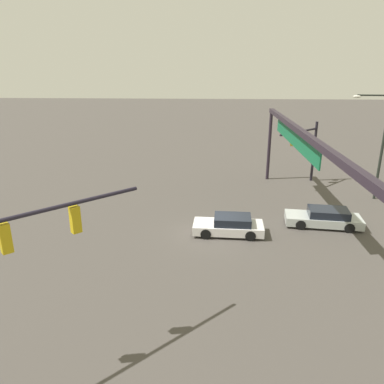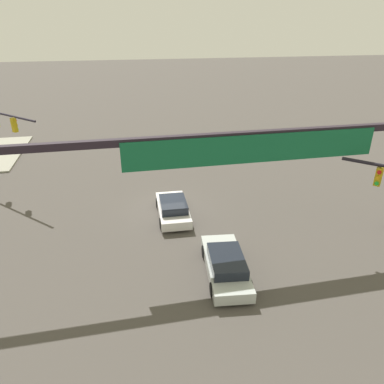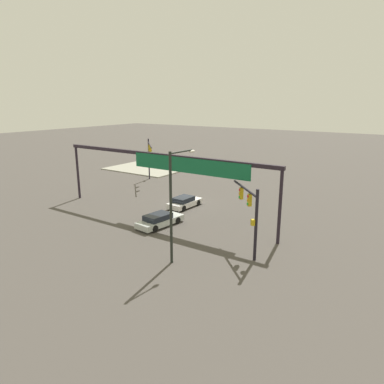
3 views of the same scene
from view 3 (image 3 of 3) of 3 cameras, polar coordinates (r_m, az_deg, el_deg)
ground_plane at (r=40.02m, az=-0.83°, el=-2.15°), size 216.48×216.48×0.00m
sidewalk_corner at (r=62.13m, az=-7.03°, el=3.84°), size 12.84×10.22×0.15m
traffic_signal_near_corner at (r=51.32m, az=-6.87°, el=6.30°), size 4.97×5.34×6.05m
traffic_signal_opposite_side at (r=26.98m, az=9.35°, el=-2.57°), size 3.97×4.24×5.43m
streetlamp_curved_arm at (r=24.93m, az=-2.97°, el=-1.12°), size 0.44×2.76×8.16m
overhead_sign_gantry at (r=34.40m, az=-4.24°, el=4.63°), size 25.54×0.43×6.51m
sedan_car_approaching at (r=39.18m, az=-1.23°, el=-1.64°), size 2.05×4.41×1.21m
sedan_car_waiting_far at (r=33.50m, az=-5.27°, el=-4.54°), size 2.33×4.99×1.21m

